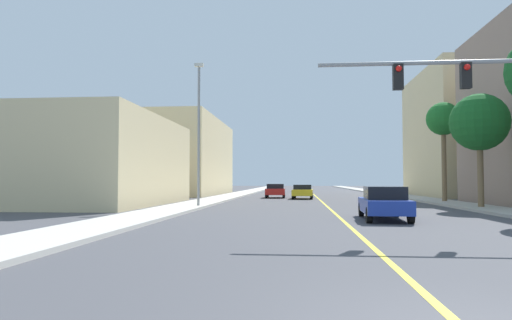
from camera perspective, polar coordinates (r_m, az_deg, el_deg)
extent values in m
plane|color=#47474C|center=(47.25, 7.54, -4.58)|extent=(192.00, 192.00, 0.00)
cube|color=beige|center=(47.73, -3.24, -4.49)|extent=(2.70, 168.00, 0.15)
cube|color=#B2ADA3|center=(48.43, 18.16, -4.34)|extent=(2.70, 168.00, 0.15)
cube|color=yellow|center=(47.25, 7.54, -4.58)|extent=(0.16, 144.00, 0.01)
cube|color=beige|center=(36.29, -24.81, -0.13)|extent=(17.48, 15.95, 6.16)
cube|color=beige|center=(58.07, -13.16, 0.31)|extent=(17.77, 21.52, 9.03)
cube|color=beige|center=(55.56, 27.67, 2.90)|extent=(15.99, 16.55, 13.38)
cylinder|color=gray|center=(16.60, 24.01, 11.02)|extent=(9.17, 0.14, 0.14)
cube|color=black|center=(16.55, 24.55, 9.48)|extent=(0.32, 0.24, 0.84)
sphere|color=red|center=(16.48, 24.70, 10.43)|extent=(0.20, 0.20, 0.20)
cube|color=black|center=(15.98, 17.19, 9.79)|extent=(0.32, 0.24, 0.84)
sphere|color=red|center=(15.90, 17.28, 10.77)|extent=(0.20, 0.20, 0.20)
cylinder|color=gray|center=(28.93, -7.12, 2.98)|extent=(0.16, 0.16, 8.65)
cube|color=beige|center=(29.70, -7.07, 11.61)|extent=(0.56, 0.28, 0.20)
cylinder|color=brown|center=(30.28, 26.03, -0.48)|extent=(0.35, 0.35, 5.01)
sphere|color=#195B23|center=(30.46, 25.94, 4.24)|extent=(3.40, 3.40, 3.40)
cone|color=#195B23|center=(30.97, 27.57, 3.79)|extent=(0.63, 1.45, 1.90)
cone|color=#195B23|center=(31.45, 25.97, 3.67)|extent=(1.63, 1.01, 1.31)
cone|color=#195B23|center=(31.10, 24.49, 3.71)|extent=(1.26, 0.92, 1.58)
cone|color=#195B23|center=(30.21, 24.06, 3.88)|extent=(0.58, 1.57, 1.43)
cone|color=#195B23|center=(29.46, 25.46, 4.06)|extent=(1.22, 0.99, 1.58)
cone|color=#195B23|center=(29.97, 27.66, 3.99)|extent=(1.33, 1.23, 1.80)
cylinder|color=brown|center=(37.45, 22.26, 0.03)|extent=(0.35, 0.35, 6.22)
sphere|color=#1E6B28|center=(37.71, 22.18, 4.76)|extent=(2.50, 2.50, 2.50)
cone|color=#1E6B28|center=(37.91, 23.27, 4.44)|extent=(0.45, 1.29, 1.18)
cone|color=#1E6B28|center=(38.43, 22.09, 4.32)|extent=(1.27, 0.65, 1.38)
cone|color=#1E6B28|center=(37.93, 21.11, 4.40)|extent=(0.97, 1.12, 1.32)
cone|color=#1E6B28|center=(37.05, 21.58, 4.57)|extent=(1.03, 1.06, 1.22)
cone|color=#1E6B28|center=(37.16, 23.00, 4.57)|extent=(1.33, 0.98, 1.15)
cube|color=#1E389E|center=(20.75, 15.54, -5.47)|extent=(2.01, 4.66, 0.58)
cube|color=black|center=(20.40, 15.65, -3.94)|extent=(1.68, 2.12, 0.54)
cylinder|color=black|center=(22.41, 12.91, -6.01)|extent=(0.25, 0.65, 0.64)
cylinder|color=black|center=(22.60, 16.98, -5.94)|extent=(0.25, 0.65, 0.64)
cylinder|color=black|center=(18.95, 13.84, -6.65)|extent=(0.25, 0.65, 0.64)
cylinder|color=black|center=(19.18, 18.64, -6.54)|extent=(0.25, 0.65, 0.64)
cube|color=gold|center=(42.63, 5.81, -4.01)|extent=(2.02, 4.14, 0.55)
cube|color=black|center=(42.51, 5.80, -3.35)|extent=(1.70, 2.02, 0.43)
cylinder|color=black|center=(44.15, 4.83, -4.32)|extent=(0.25, 0.65, 0.64)
cylinder|color=black|center=(44.10, 6.95, -4.32)|extent=(0.25, 0.65, 0.64)
cylinder|color=black|center=(41.20, 4.60, -4.45)|extent=(0.25, 0.65, 0.64)
cylinder|color=black|center=(41.14, 6.88, -4.45)|extent=(0.25, 0.65, 0.64)
cube|color=red|center=(45.04, 2.42, -3.92)|extent=(1.92, 3.91, 0.58)
cube|color=black|center=(45.10, 2.42, -3.26)|extent=(1.66, 1.97, 0.45)
cylinder|color=black|center=(46.47, 1.45, -4.24)|extent=(0.23, 0.64, 0.64)
cylinder|color=black|center=(46.42, 3.49, -4.24)|extent=(0.23, 0.64, 0.64)
cylinder|color=black|center=(43.70, 1.28, -4.35)|extent=(0.23, 0.64, 0.64)
cylinder|color=black|center=(43.65, 3.45, -4.35)|extent=(0.23, 0.64, 0.64)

